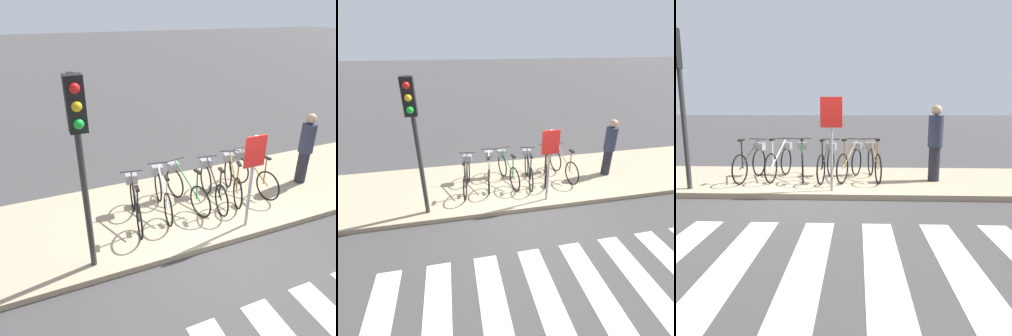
# 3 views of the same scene
# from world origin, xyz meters

# --- Properties ---
(ground_plane) EXTENTS (120.00, 120.00, 0.00)m
(ground_plane) POSITION_xyz_m (0.00, 0.00, 0.00)
(ground_plane) COLOR #423F3F
(sidewalk) EXTENTS (14.16, 2.93, 0.12)m
(sidewalk) POSITION_xyz_m (0.00, 1.46, 0.06)
(sidewalk) COLOR tan
(sidewalk) RESTS_ON ground_plane
(parked_bicycle_0) EXTENTS (0.46, 1.62, 1.00)m
(parked_bicycle_0) POSITION_xyz_m (-1.47, 1.31, 0.56)
(parked_bicycle_0) COLOR black
(parked_bicycle_0) RESTS_ON sidewalk
(parked_bicycle_1) EXTENTS (0.46, 1.62, 1.00)m
(parked_bicycle_1) POSITION_xyz_m (-0.83, 1.48, 0.56)
(parked_bicycle_1) COLOR black
(parked_bicycle_1) RESTS_ON sidewalk
(parked_bicycle_2) EXTENTS (0.47, 1.62, 1.00)m
(parked_bicycle_2) POSITION_xyz_m (-0.29, 1.49, 0.56)
(parked_bicycle_2) COLOR black
(parked_bicycle_2) RESTS_ON sidewalk
(parked_bicycle_3) EXTENTS (0.46, 1.62, 1.00)m
(parked_bicycle_3) POSITION_xyz_m (0.32, 1.37, 0.56)
(parked_bicycle_3) COLOR black
(parked_bicycle_3) RESTS_ON sidewalk
(parked_bicycle_4) EXTENTS (0.67, 1.55, 1.00)m
(parked_bicycle_4) POSITION_xyz_m (0.90, 1.46, 0.56)
(parked_bicycle_4) COLOR black
(parked_bicycle_4) RESTS_ON sidewalk
(parked_bicycle_5) EXTENTS (0.46, 1.62, 1.00)m
(parked_bicycle_5) POSITION_xyz_m (1.43, 1.50, 0.56)
(parked_bicycle_5) COLOR black
(parked_bicycle_5) RESTS_ON sidewalk
(pedestrian) EXTENTS (0.34, 0.34, 1.75)m
(pedestrian) POSITION_xyz_m (2.83, 1.32, 1.05)
(pedestrian) COLOR #23232D
(pedestrian) RESTS_ON sidewalk
(traffic_light) EXTENTS (0.24, 0.40, 3.19)m
(traffic_light) POSITION_xyz_m (-2.52, 0.23, 2.43)
(traffic_light) COLOR #2D2D2D
(traffic_light) RESTS_ON sidewalk
(sign_post) EXTENTS (0.44, 0.07, 1.91)m
(sign_post) POSITION_xyz_m (0.52, 0.29, 1.42)
(sign_post) COLOR #99999E
(sign_post) RESTS_ON sidewalk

